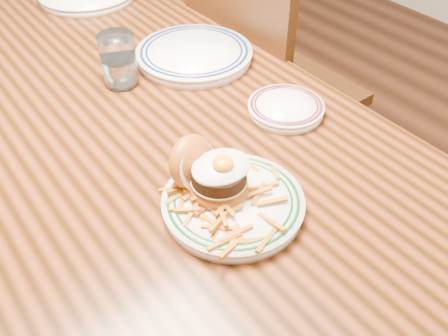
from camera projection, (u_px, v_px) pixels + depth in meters
floor at (159, 297)px, 1.62m from camera, size 6.00×6.00×0.00m
table at (136, 137)px, 1.19m from camera, size 0.85×1.60×0.75m
chair_right at (264, 86)px, 1.63m from camera, size 0.46×0.46×0.96m
main_plate at (226, 192)px, 0.87m from camera, size 0.25×0.27×0.12m
side_plate at (286, 108)px, 1.10m from camera, size 0.17×0.17×0.03m
rear_plate at (194, 54)px, 1.27m from camera, size 0.30×0.30×0.03m
water_glass at (119, 63)px, 1.17m from camera, size 0.08×0.08×0.12m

